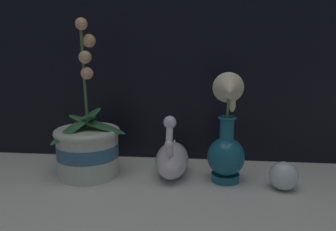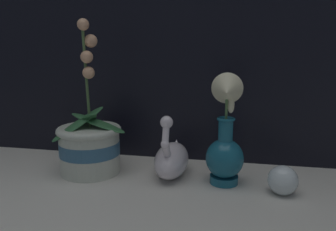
# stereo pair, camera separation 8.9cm
# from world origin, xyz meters

# --- Properties ---
(ground_plane) EXTENTS (2.80, 2.80, 0.00)m
(ground_plane) POSITION_xyz_m (0.00, 0.00, 0.00)
(ground_plane) COLOR beige
(orchid_potted_plant) EXTENTS (0.21, 0.20, 0.44)m
(orchid_potted_plant) POSITION_xyz_m (-0.24, 0.10, 0.09)
(orchid_potted_plant) COLOR beige
(orchid_potted_plant) RESTS_ON ground_plane
(swan_figurine) EXTENTS (0.09, 0.21, 0.19)m
(swan_figurine) POSITION_xyz_m (-0.00, 0.12, 0.05)
(swan_figurine) COLOR white
(swan_figurine) RESTS_ON ground_plane
(blue_vase) EXTENTS (0.10, 0.11, 0.30)m
(blue_vase) POSITION_xyz_m (0.15, 0.09, 0.12)
(blue_vase) COLOR #195B75
(blue_vase) RESTS_ON ground_plane
(glass_sphere) EXTENTS (0.08, 0.08, 0.08)m
(glass_sphere) POSITION_xyz_m (0.30, 0.06, 0.04)
(glass_sphere) COLOR silver
(glass_sphere) RESTS_ON ground_plane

